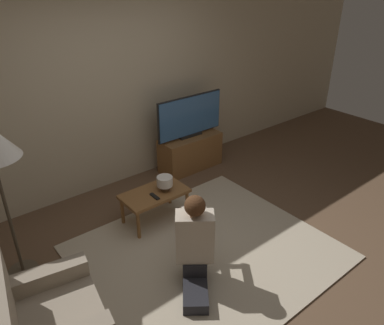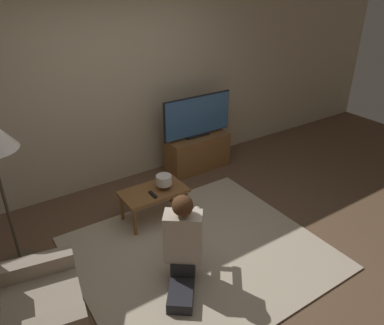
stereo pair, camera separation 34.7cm
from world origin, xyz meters
TOP-DOWN VIEW (x-y plane):
  - ground_plane at (0.00, 0.00)m, footprint 10.00×10.00m
  - wall_back at (0.00, 1.93)m, footprint 10.00×0.06m
  - rug at (0.00, 0.00)m, footprint 2.43×2.16m
  - tv_stand at (1.04, 1.58)m, footprint 0.92×0.37m
  - tv at (1.04, 1.58)m, footprint 1.08×0.08m
  - coffee_table at (-0.09, 0.81)m, footprint 0.74×0.43m
  - person_kneeling at (-0.35, -0.22)m, footprint 0.71×0.82m
  - table_lamp at (0.03, 0.78)m, footprint 0.18×0.18m
  - remote at (-0.15, 0.72)m, footprint 0.04×0.15m

SIDE VIEW (x-z plane):
  - ground_plane at x=0.00m, z-range 0.00..0.00m
  - rug at x=0.00m, z-range 0.00..0.02m
  - tv_stand at x=1.04m, z-range 0.00..0.50m
  - coffee_table at x=-0.09m, z-range 0.14..0.52m
  - remote at x=-0.15m, z-range 0.38..0.40m
  - person_kneeling at x=-0.35m, z-range -0.01..0.92m
  - table_lamp at x=0.03m, z-range 0.40..0.57m
  - tv at x=1.04m, z-range 0.51..1.10m
  - wall_back at x=0.00m, z-range 0.00..2.60m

